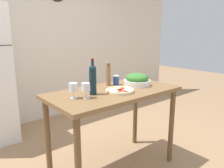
{
  "coord_description": "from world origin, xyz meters",
  "views": [
    {
      "loc": [
        -1.39,
        -1.64,
        1.47
      ],
      "look_at": [
        0.0,
        0.03,
        0.97
      ],
      "focal_mm": 35.0,
      "sensor_mm": 36.0,
      "label": 1
    }
  ],
  "objects": [
    {
      "name": "wine_bottle",
      "position": [
        -0.25,
        0.01,
        1.06
      ],
      "size": [
        0.07,
        0.07,
        0.34
      ],
      "color": "#142833",
      "rests_on": "prep_counter"
    },
    {
      "name": "wine_glass_far",
      "position": [
        -0.46,
        0.02,
        1.0
      ],
      "size": [
        0.08,
        0.08,
        0.14
      ],
      "color": "silver",
      "rests_on": "prep_counter"
    },
    {
      "name": "wall_back",
      "position": [
        0.0,
        1.97,
        1.3
      ],
      "size": [
        6.4,
        0.08,
        2.6
      ],
      "color": "silver",
      "rests_on": "ground_plane"
    },
    {
      "name": "prep_counter",
      "position": [
        0.0,
        0.0,
        0.78
      ],
      "size": [
        1.35,
        0.69,
        0.91
      ],
      "color": "brown",
      "rests_on": "ground_plane"
    },
    {
      "name": "pepper_mill",
      "position": [
        0.1,
        0.21,
        1.03
      ],
      "size": [
        0.05,
        0.05,
        0.26
      ],
      "color": "olive",
      "rests_on": "prep_counter"
    },
    {
      "name": "homemade_pizza",
      "position": [
        -0.0,
        -0.09,
        0.92
      ],
      "size": [
        0.28,
        0.28,
        0.03
      ],
      "color": "beige",
      "rests_on": "prep_counter"
    },
    {
      "name": "salad_bowl",
      "position": [
        0.34,
        0.01,
        0.97
      ],
      "size": [
        0.3,
        0.3,
        0.14
      ],
      "color": "white",
      "rests_on": "prep_counter"
    },
    {
      "name": "salt_canister",
      "position": [
        0.18,
        0.18,
        0.96
      ],
      "size": [
        0.07,
        0.07,
        0.11
      ],
      "color": "#284CA3",
      "rests_on": "prep_counter"
    },
    {
      "name": "wine_glass_near",
      "position": [
        -0.37,
        -0.05,
        1.0
      ],
      "size": [
        0.08,
        0.08,
        0.14
      ],
      "color": "silver",
      "rests_on": "prep_counter"
    }
  ]
}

